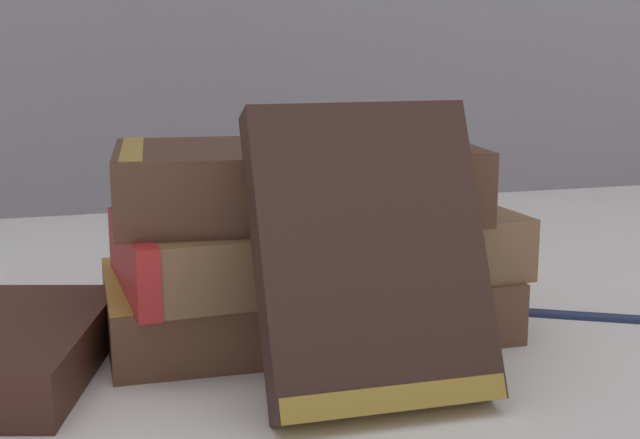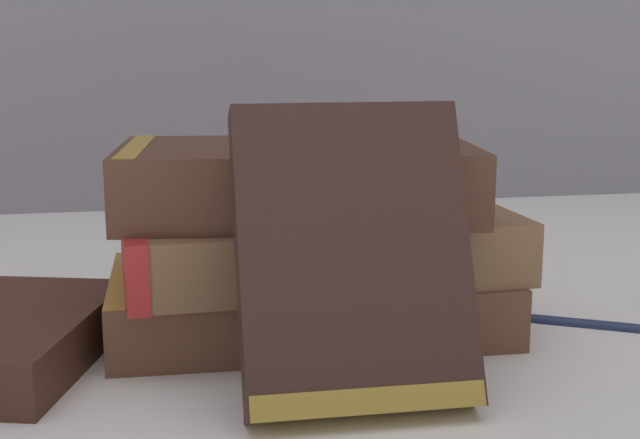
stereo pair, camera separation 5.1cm
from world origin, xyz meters
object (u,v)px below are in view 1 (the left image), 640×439
Objects in this scene: book_flat_middle at (308,244)px; book_flat_top at (293,181)px; reading_glasses at (231,280)px; book_leaning_front at (372,266)px; pocket_watch at (396,142)px; fountain_pen at (611,314)px; book_flat_bottom at (295,301)px.

book_flat_middle is 0.04m from book_flat_top.
book_flat_top reaches higher than reading_glasses.
book_leaning_front is 0.10m from pocket_watch.
book_flat_top reaches higher than book_flat_middle.
pocket_watch is 0.19m from fountain_pen.
book_flat_bottom is 3.87× the size of pocket_watch.
book_flat_middle is 0.20m from fountain_pen.
book_flat_top is 0.22m from fountain_pen.
book_flat_bottom is 1.89× the size of fountain_pen.
book_leaning_front is at bearing -91.96° from reading_glasses.
book_flat_bottom is 2.34× the size of reading_glasses.
reading_glasses is at bearing 114.86° from pocket_watch.
fountain_pen is (0.20, -0.03, -0.09)m from book_flat_top.
fountain_pen reaches higher than reading_glasses.
book_leaning_front is 1.15× the size of fountain_pen.
book_leaning_front is 1.43× the size of reading_glasses.
fountain_pen is at bearing -2.59° from book_flat_top.
pocket_watch is 0.49× the size of fountain_pen.
fountain_pen is at bearing -12.69° from book_flat_middle.
book_flat_bottom is at bearing 144.78° from pocket_watch.
book_flat_top is at bearing 97.26° from book_leaning_front.
book_flat_top is at bearing -92.03° from reading_glasses.
book_flat_middle is at bearing 22.49° from book_flat_top.
book_flat_top is at bearing -106.52° from book_flat_bottom.
book_flat_top is (-0.00, -0.01, 0.08)m from book_flat_bottom.
book_flat_top reaches higher than fountain_pen.
pocket_watch is 0.61× the size of reading_glasses.
book_leaning_front is at bearing -91.45° from book_flat_middle.
book_flat_top is 1.70× the size of fountain_pen.
fountain_pen is (0.19, 0.07, -0.06)m from book_leaning_front.
book_flat_bottom reaches higher than reading_glasses.
pocket_watch is (0.05, -0.03, 0.02)m from book_flat_top.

